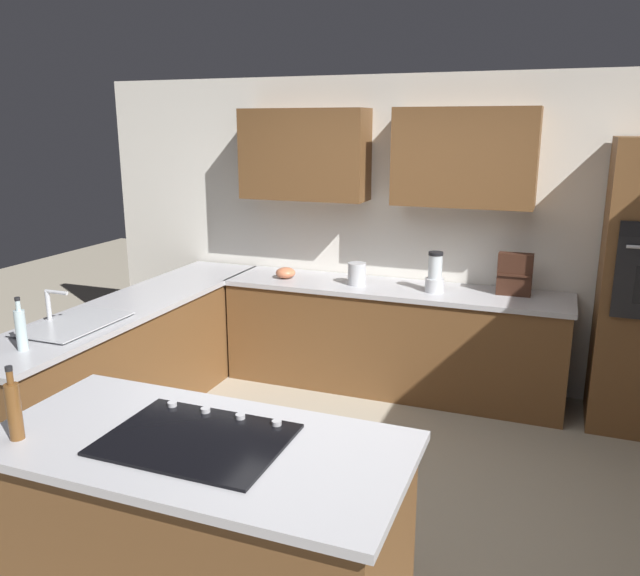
{
  "coord_description": "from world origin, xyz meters",
  "views": [
    {
      "loc": [
        -1.15,
        3.23,
        2.2
      ],
      "look_at": [
        0.43,
        -0.89,
        1.06
      ],
      "focal_mm": 35.63,
      "sensor_mm": 36.0,
      "label": 1
    }
  ],
  "objects_px": {
    "sink_unit": "(73,323)",
    "spice_rack": "(515,274)",
    "kettle": "(357,274)",
    "dish_soap_bottle": "(21,329)",
    "blender": "(435,275)",
    "oil_bottle": "(14,409)",
    "cooktop": "(197,439)",
    "mixing_bowl": "(286,273)"
  },
  "relations": [
    {
      "from": "cooktop",
      "to": "spice_rack",
      "type": "relative_size",
      "value": 2.28
    },
    {
      "from": "sink_unit",
      "to": "dish_soap_bottle",
      "type": "xyz_separation_m",
      "value": [
        -0.06,
        0.48,
        0.11
      ]
    },
    {
      "from": "dish_soap_bottle",
      "to": "oil_bottle",
      "type": "bearing_deg",
      "value": 134.25
    },
    {
      "from": "cooktop",
      "to": "spice_rack",
      "type": "distance_m",
      "value": 3.13
    },
    {
      "from": "cooktop",
      "to": "kettle",
      "type": "relative_size",
      "value": 4.11
    },
    {
      "from": "dish_soap_bottle",
      "to": "oil_bottle",
      "type": "distance_m",
      "value": 1.2
    },
    {
      "from": "kettle",
      "to": "mixing_bowl",
      "type": "bearing_deg",
      "value": 0.0
    },
    {
      "from": "dish_soap_bottle",
      "to": "sink_unit",
      "type": "bearing_deg",
      "value": -83.05
    },
    {
      "from": "sink_unit",
      "to": "dish_soap_bottle",
      "type": "bearing_deg",
      "value": 96.95
    },
    {
      "from": "blender",
      "to": "sink_unit",
      "type": "bearing_deg",
      "value": 39.91
    },
    {
      "from": "sink_unit",
      "to": "blender",
      "type": "height_order",
      "value": "blender"
    },
    {
      "from": "spice_rack",
      "to": "oil_bottle",
      "type": "relative_size",
      "value": 1.01
    },
    {
      "from": "sink_unit",
      "to": "kettle",
      "type": "height_order",
      "value": "sink_unit"
    },
    {
      "from": "sink_unit",
      "to": "dish_soap_bottle",
      "type": "relative_size",
      "value": 2.16
    },
    {
      "from": "spice_rack",
      "to": "cooktop",
      "type": "bearing_deg",
      "value": 70.09
    },
    {
      "from": "spice_rack",
      "to": "kettle",
      "type": "distance_m",
      "value": 1.26
    },
    {
      "from": "oil_bottle",
      "to": "cooktop",
      "type": "bearing_deg",
      "value": -160.14
    },
    {
      "from": "sink_unit",
      "to": "oil_bottle",
      "type": "xyz_separation_m",
      "value": [
        -0.89,
        1.34,
        0.12
      ]
    },
    {
      "from": "sink_unit",
      "to": "cooktop",
      "type": "height_order",
      "value": "sink_unit"
    },
    {
      "from": "oil_bottle",
      "to": "kettle",
      "type": "bearing_deg",
      "value": -99.88
    },
    {
      "from": "blender",
      "to": "spice_rack",
      "type": "xyz_separation_m",
      "value": [
        -0.6,
        -0.12,
        0.03
      ]
    },
    {
      "from": "cooktop",
      "to": "dish_soap_bottle",
      "type": "bearing_deg",
      "value": -20.96
    },
    {
      "from": "mixing_bowl",
      "to": "spice_rack",
      "type": "height_order",
      "value": "spice_rack"
    },
    {
      "from": "kettle",
      "to": "dish_soap_bottle",
      "type": "relative_size",
      "value": 0.57
    },
    {
      "from": "sink_unit",
      "to": "spice_rack",
      "type": "relative_size",
      "value": 2.1
    },
    {
      "from": "dish_soap_bottle",
      "to": "spice_rack",
      "type": "bearing_deg",
      "value": -138.22
    },
    {
      "from": "mixing_bowl",
      "to": "kettle",
      "type": "height_order",
      "value": "kettle"
    },
    {
      "from": "cooktop",
      "to": "mixing_bowl",
      "type": "distance_m",
      "value": 2.94
    },
    {
      "from": "blender",
      "to": "oil_bottle",
      "type": "bearing_deg",
      "value": 68.92
    },
    {
      "from": "blender",
      "to": "kettle",
      "type": "xyz_separation_m",
      "value": [
        0.65,
        -0.0,
        -0.05
      ]
    },
    {
      "from": "oil_bottle",
      "to": "spice_rack",
      "type": "bearing_deg",
      "value": -119.18
    },
    {
      "from": "sink_unit",
      "to": "cooktop",
      "type": "xyz_separation_m",
      "value": [
        -1.61,
        1.08,
        -0.01
      ]
    },
    {
      "from": "cooktop",
      "to": "kettle",
      "type": "xyz_separation_m",
      "value": [
        0.19,
        -2.81,
        0.09
      ]
    },
    {
      "from": "blender",
      "to": "oil_bottle",
      "type": "height_order",
      "value": "oil_bottle"
    },
    {
      "from": "sink_unit",
      "to": "oil_bottle",
      "type": "height_order",
      "value": "oil_bottle"
    },
    {
      "from": "spice_rack",
      "to": "dish_soap_bottle",
      "type": "bearing_deg",
      "value": 41.78
    },
    {
      "from": "sink_unit",
      "to": "blender",
      "type": "xyz_separation_m",
      "value": [
        -2.08,
        -1.74,
        0.12
      ]
    },
    {
      "from": "sink_unit",
      "to": "mixing_bowl",
      "type": "xyz_separation_m",
      "value": [
        -0.78,
        -1.74,
        0.03
      ]
    },
    {
      "from": "sink_unit",
      "to": "oil_bottle",
      "type": "distance_m",
      "value": 1.61
    },
    {
      "from": "blender",
      "to": "cooktop",
      "type": "bearing_deg",
      "value": 80.64
    },
    {
      "from": "cooktop",
      "to": "oil_bottle",
      "type": "xyz_separation_m",
      "value": [
        0.72,
        0.26,
        0.13
      ]
    },
    {
      "from": "mixing_bowl",
      "to": "cooktop",
      "type": "bearing_deg",
      "value": 106.54
    }
  ]
}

